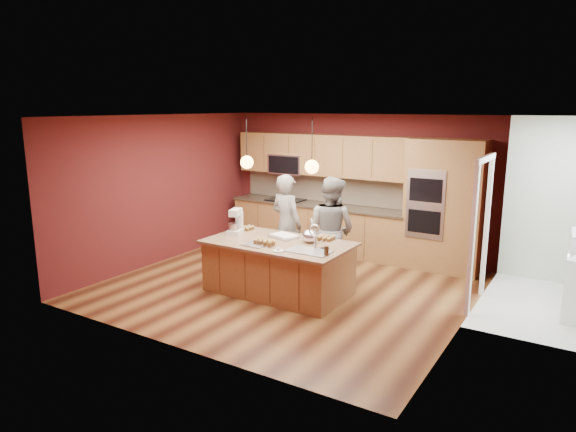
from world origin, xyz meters
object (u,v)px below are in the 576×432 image
Objects in this scene: person_left at (286,224)px; person_right at (331,230)px; island at (279,267)px; mixing_bowl at (310,236)px; stand_mixer at (236,223)px.

person_right reaches higher than person_left.
mixing_bowl is at bearing 27.45° from island.
island is at bearing 70.70° from person_right.
island is at bearing -152.55° from mixing_bowl.
person_left is at bearing 7.32° from person_right.
mixing_bowl is at bearing 95.04° from person_right.
person_right is at bearing -168.41° from person_left.
person_right is (0.44, 0.88, 0.46)m from island.
stand_mixer is at bearing 70.99° from person_left.
person_right is at bearing 63.38° from island.
island is 1.08m from person_right.
island is 1.28× the size of person_left.
person_right reaches higher than mixing_bowl.
person_left is 0.99× the size of person_right.
person_right is (0.85, 0.00, 0.01)m from person_left.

